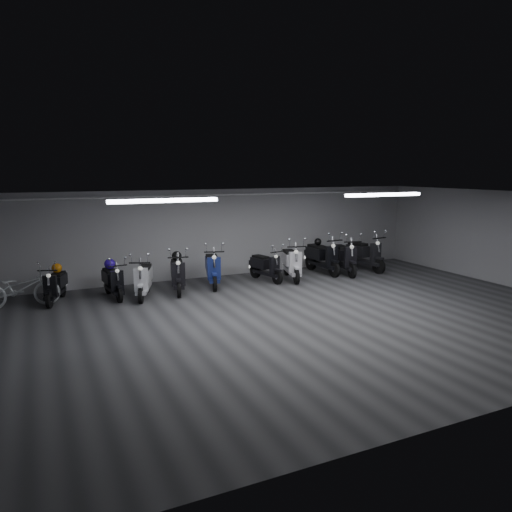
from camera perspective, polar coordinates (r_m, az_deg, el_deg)
name	(u,v)px	position (r m, az deg, el deg)	size (l,w,h in m)	color
floor	(305,317)	(11.34, 5.83, -7.26)	(14.00, 10.00, 0.01)	#343436
ceiling	(307,197)	(10.84, 6.10, 7.06)	(14.00, 10.00, 0.01)	gray
back_wall	(226,233)	(15.46, -3.58, 2.80)	(14.00, 0.01, 2.80)	gray
front_wall	(495,319)	(7.30, 26.66, -6.74)	(14.00, 0.01, 2.80)	gray
fluor_strip_left	(164,201)	(10.61, -10.93, 6.52)	(2.40, 0.18, 0.08)	white
fluor_strip_right	(384,195)	(13.40, 15.01, 7.09)	(2.40, 0.18, 0.08)	white
conduit	(227,195)	(15.27, -3.52, 7.31)	(0.05, 0.05, 13.60)	white
scooter_0	(55,280)	(13.38, -22.89, -2.67)	(0.53, 1.59, 1.19)	black
scooter_1	(113,276)	(13.31, -16.75, -2.31)	(0.54, 1.62, 1.21)	black
scooter_2	(143,274)	(13.13, -13.30, -2.05)	(0.59, 1.78, 1.33)	silver
scooter_3	(177,268)	(13.53, -9.37, -1.47)	(0.61, 1.83, 1.37)	black
scooter_4	(213,263)	(14.09, -5.21, -0.82)	(0.63, 1.89, 1.41)	navy
scooter_5	(266,262)	(14.70, 1.21, -0.68)	(0.55, 1.64, 1.22)	black
scooter_6	(292,257)	(14.91, 4.28, -0.17)	(0.64, 1.91, 1.42)	silver
scooter_7	(323,252)	(15.91, 7.96, 0.52)	(0.66, 1.98, 1.47)	black
scooter_8	(344,252)	(15.94, 10.50, 0.43)	(0.65, 1.95, 1.45)	black
scooter_9	(365,249)	(16.68, 12.87, 0.82)	(0.66, 1.99, 1.48)	black
bicycle	(19,284)	(13.26, -26.43, -3.03)	(0.65, 1.84, 1.19)	silver
helmet_0	(318,242)	(16.08, 7.41, 1.71)	(0.24, 0.24, 0.24)	black
helmet_1	(110,264)	(13.47, -17.06, -0.92)	(0.29, 0.29, 0.29)	#260D96
helmet_2	(57,268)	(13.53, -22.70, -1.34)	(0.26, 0.26, 0.26)	#C96E0B
helmet_3	(177,256)	(13.72, -9.46, -0.01)	(0.28, 0.28, 0.28)	black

